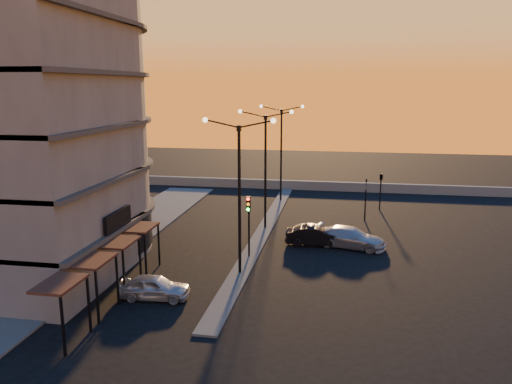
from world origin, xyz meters
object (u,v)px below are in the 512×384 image
Objects in this scene: car_hatchback at (154,287)px; car_sedan at (316,236)px; car_wagon at (351,237)px; streetlamp_mid at (265,160)px; traffic_light_main at (249,216)px.

car_sedan is (8.07, 10.82, 0.06)m from car_hatchback.
car_wagon is at bearing -47.61° from car_hatchback.
streetlamp_mid is 2.20× the size of car_sedan.
traffic_light_main is 1.10× the size of car_hatchback.
car_hatchback is at bearing -117.93° from traffic_light_main.
car_hatchback is at bearing 141.67° from car_sedan.
car_sedan is 2.46m from car_wagon.
streetlamp_mid reaches higher than car_hatchback.
traffic_light_main is at bearing -31.15° from car_hatchback.
car_wagon is at bearing -28.08° from streetlamp_mid.
streetlamp_mid is 1.90× the size of car_wagon.
streetlamp_mid reaches higher than traffic_light_main.
car_hatchback is 13.50m from car_sedan.
car_hatchback is (-3.82, -14.33, -4.94)m from streetlamp_mid.
car_sedan is at bearing 40.42° from traffic_light_main.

